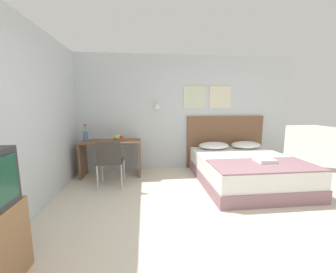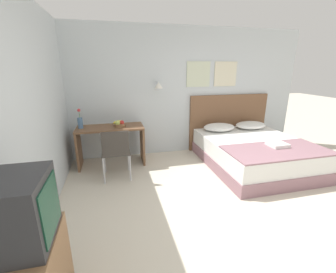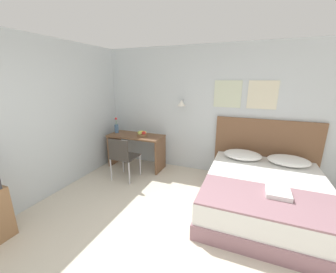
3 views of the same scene
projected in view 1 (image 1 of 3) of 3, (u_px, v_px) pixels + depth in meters
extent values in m
plane|color=beige|center=(215.00, 234.00, 2.45)|extent=(24.00, 24.00, 0.00)
cube|color=silver|center=(179.00, 113.00, 4.89)|extent=(5.47, 0.06, 2.65)
cube|color=beige|center=(194.00, 97.00, 4.83)|extent=(0.52, 0.02, 0.52)
cube|color=beige|center=(220.00, 97.00, 4.90)|extent=(0.52, 0.02, 0.52)
cylinder|color=#B2B2B7|center=(156.00, 104.00, 4.68)|extent=(0.02, 0.16, 0.02)
cone|color=white|center=(157.00, 106.00, 4.60)|extent=(0.17, 0.17, 0.12)
cube|color=gray|center=(244.00, 177.00, 4.08)|extent=(1.77, 2.09, 0.22)
cube|color=white|center=(245.00, 164.00, 4.04)|extent=(1.74, 2.05, 0.30)
cube|color=brown|center=(225.00, 142.00, 5.06)|extent=(1.89, 0.06, 1.25)
ellipsoid|color=white|center=(214.00, 146.00, 4.71)|extent=(0.69, 0.48, 0.16)
ellipsoid|color=white|center=(246.00, 145.00, 4.79)|extent=(0.69, 0.48, 0.16)
cube|color=gray|center=(263.00, 165.00, 3.42)|extent=(1.72, 0.84, 0.02)
cube|color=white|center=(265.00, 160.00, 3.57)|extent=(0.29, 0.28, 0.06)
cube|color=brown|center=(111.00, 141.00, 4.39)|extent=(1.24, 0.55, 0.03)
cube|color=brown|center=(83.00, 160.00, 4.38)|extent=(0.04, 0.51, 0.73)
cube|color=brown|center=(140.00, 158.00, 4.51)|extent=(0.04, 0.51, 0.73)
cube|color=#3D3833|center=(111.00, 161.00, 3.87)|extent=(0.47, 0.47, 0.02)
cube|color=#3D3833|center=(108.00, 153.00, 3.63)|extent=(0.43, 0.03, 0.40)
cylinder|color=#B7B7BC|center=(102.00, 170.00, 4.10)|extent=(0.03, 0.03, 0.46)
cylinder|color=#B7B7BC|center=(124.00, 170.00, 4.14)|extent=(0.03, 0.03, 0.46)
cylinder|color=#B7B7BC|center=(97.00, 178.00, 3.68)|extent=(0.03, 0.03, 0.46)
cylinder|color=#B7B7BC|center=(122.00, 177.00, 3.73)|extent=(0.03, 0.03, 0.46)
cylinder|color=brown|center=(119.00, 140.00, 4.37)|extent=(0.23, 0.23, 0.05)
sphere|color=red|center=(121.00, 137.00, 4.36)|extent=(0.09, 0.09, 0.09)
ellipsoid|color=yellow|center=(118.00, 137.00, 4.40)|extent=(0.21, 0.14, 0.07)
sphere|color=#B2C156|center=(117.00, 137.00, 4.33)|extent=(0.10, 0.10, 0.10)
cylinder|color=#4C7099|center=(86.00, 136.00, 4.33)|extent=(0.09, 0.09, 0.20)
cylinder|color=#3D7538|center=(85.00, 129.00, 4.30)|extent=(0.01, 0.01, 0.14)
sphere|color=#DB3838|center=(85.00, 125.00, 4.29)|extent=(0.06, 0.06, 0.06)
cube|color=#194733|center=(1.00, 182.00, 1.58)|extent=(0.01, 0.39, 0.38)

